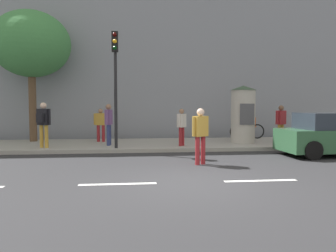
{
  "coord_description": "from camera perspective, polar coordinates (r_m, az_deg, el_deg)",
  "views": [
    {
      "loc": [
        -1.33,
        -7.78,
        1.85
      ],
      "look_at": [
        -0.34,
        2.0,
        1.22
      ],
      "focal_mm": 36.02,
      "sensor_mm": 36.0,
      "label": 1
    }
  ],
  "objects": [
    {
      "name": "traffic_light",
      "position": [
        13.1,
        -8.92,
        9.21
      ],
      "size": [
        0.24,
        0.45,
        4.42
      ],
      "color": "black",
      "rests_on": "sidewalk_curb"
    },
    {
      "name": "ground_plane",
      "position": [
        8.11,
        3.86,
        -9.51
      ],
      "size": [
        80.0,
        80.0,
        0.0
      ],
      "primitive_type": "plane",
      "color": "#2B2B2D"
    },
    {
      "name": "pedestrian_with_bag",
      "position": [
        14.12,
        -10.01,
        0.86
      ],
      "size": [
        0.3,
        0.66,
        1.71
      ],
      "color": "navy",
      "rests_on": "sidewalk_curb"
    },
    {
      "name": "pedestrian_in_dark_shirt",
      "position": [
        15.27,
        18.56,
        0.8
      ],
      "size": [
        0.54,
        0.47,
        1.66
      ],
      "color": "#B78C33",
      "rests_on": "sidewalk_curb"
    },
    {
      "name": "parked_car_dark",
      "position": [
        13.59,
        26.47,
        -1.39
      ],
      "size": [
        4.15,
        2.01,
        1.55
      ],
      "color": "#2D5938",
      "rests_on": "ground_plane"
    },
    {
      "name": "pedestrian_in_light_jacket",
      "position": [
        10.34,
        5.51,
        -0.93
      ],
      "size": [
        0.56,
        0.42,
        1.73
      ],
      "color": "maroon",
      "rests_on": "ground_plane"
    },
    {
      "name": "pedestrian_tallest",
      "position": [
        15.57,
        -11.32,
        0.59
      ],
      "size": [
        0.63,
        0.28,
        1.5
      ],
      "color": "maroon",
      "rests_on": "sidewalk_curb"
    },
    {
      "name": "sidewalk_curb",
      "position": [
        14.95,
        -0.66,
        -3.13
      ],
      "size": [
        36.0,
        4.0,
        0.15
      ],
      "primitive_type": "cube",
      "color": "#9E9B93",
      "rests_on": "ground_plane"
    },
    {
      "name": "building_backdrop",
      "position": [
        20.16,
        -1.99,
        14.13
      ],
      "size": [
        36.0,
        5.0,
        11.0
      ],
      "primitive_type": "cube",
      "color": "gray",
      "rests_on": "ground_plane"
    },
    {
      "name": "poster_column",
      "position": [
        15.21,
        12.59,
        2.02
      ],
      "size": [
        1.15,
        1.15,
        2.52
      ],
      "color": "#B2ADA3",
      "rests_on": "sidewalk_curb"
    },
    {
      "name": "street_tree",
      "position": [
        16.83,
        -22.16,
        12.64
      ],
      "size": [
        3.5,
        3.5,
        5.91
      ],
      "color": "brown",
      "rests_on": "sidewalk_curb"
    },
    {
      "name": "pedestrian_with_backpack",
      "position": [
        13.97,
        -20.36,
        0.87
      ],
      "size": [
        0.6,
        0.5,
        1.77
      ],
      "color": "#B78C33",
      "rests_on": "sidewalk_curb"
    },
    {
      "name": "bicycle_leaning",
      "position": [
        17.06,
        13.24,
        -0.81
      ],
      "size": [
        1.77,
        0.11,
        1.09
      ],
      "color": "black",
      "rests_on": "sidewalk_curb"
    },
    {
      "name": "pedestrian_near_pole",
      "position": [
        13.77,
        2.32,
        0.25
      ],
      "size": [
        0.42,
        0.47,
        1.52
      ],
      "color": "maroon",
      "rests_on": "sidewalk_curb"
    },
    {
      "name": "lane_markings",
      "position": [
        8.11,
        3.86,
        -9.48
      ],
      "size": [
        25.8,
        0.16,
        0.01
      ],
      "color": "silver",
      "rests_on": "ground_plane"
    }
  ]
}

